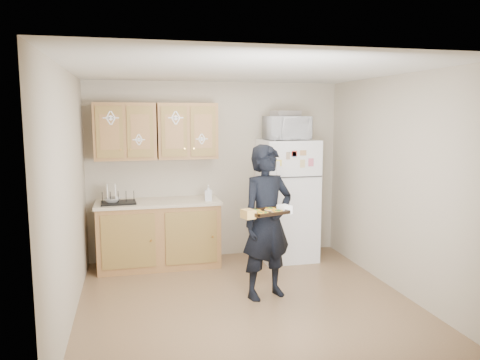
% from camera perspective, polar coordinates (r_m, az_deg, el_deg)
% --- Properties ---
extents(floor, '(3.60, 3.60, 0.00)m').
position_cam_1_polar(floor, '(5.32, 0.79, -14.66)').
color(floor, brown).
rests_on(floor, ground).
extents(ceiling, '(3.60, 3.60, 0.00)m').
position_cam_1_polar(ceiling, '(4.93, 0.85, 13.24)').
color(ceiling, silver).
rests_on(ceiling, wall_back).
extents(wall_back, '(3.60, 0.04, 2.50)m').
position_cam_1_polar(wall_back, '(6.72, -2.92, 1.16)').
color(wall_back, '#B8AB95').
rests_on(wall_back, floor).
extents(wall_front, '(3.60, 0.04, 2.50)m').
position_cam_1_polar(wall_front, '(3.29, 8.50, -6.17)').
color(wall_front, '#B8AB95').
rests_on(wall_front, floor).
extents(wall_left, '(0.04, 3.60, 2.50)m').
position_cam_1_polar(wall_left, '(4.86, -20.23, -1.96)').
color(wall_left, '#B8AB95').
rests_on(wall_left, floor).
extents(wall_right, '(0.04, 3.60, 2.50)m').
position_cam_1_polar(wall_right, '(5.68, 18.72, -0.51)').
color(wall_right, '#B8AB95').
rests_on(wall_right, floor).
extents(refrigerator, '(0.75, 0.70, 1.70)m').
position_cam_1_polar(refrigerator, '(6.66, 5.75, -2.41)').
color(refrigerator, white).
rests_on(refrigerator, floor).
extents(base_cabinet, '(1.60, 0.60, 0.86)m').
position_cam_1_polar(base_cabinet, '(6.46, -9.84, -6.64)').
color(base_cabinet, brown).
rests_on(base_cabinet, floor).
extents(countertop, '(1.64, 0.64, 0.04)m').
position_cam_1_polar(countertop, '(6.36, -9.94, -2.71)').
color(countertop, beige).
rests_on(countertop, base_cabinet).
extents(upper_cab_left, '(0.80, 0.33, 0.75)m').
position_cam_1_polar(upper_cab_left, '(6.38, -13.82, 5.76)').
color(upper_cab_left, brown).
rests_on(upper_cab_left, wall_back).
extents(upper_cab_right, '(0.80, 0.33, 0.75)m').
position_cam_1_polar(upper_cab_right, '(6.42, -6.46, 5.96)').
color(upper_cab_right, brown).
rests_on(upper_cab_right, wall_back).
extents(cereal_box, '(0.20, 0.07, 0.32)m').
position_cam_1_polar(cereal_box, '(7.21, 8.96, -7.28)').
color(cereal_box, gold).
rests_on(cereal_box, floor).
extents(person, '(0.72, 0.58, 1.72)m').
position_cam_1_polar(person, '(5.23, 3.33, -5.15)').
color(person, black).
rests_on(person, floor).
extents(baking_tray, '(0.47, 0.40, 0.04)m').
position_cam_1_polar(baking_tray, '(4.90, 3.28, -3.98)').
color(baking_tray, black).
rests_on(baking_tray, person).
extents(pizza_front_left, '(0.13, 0.13, 0.02)m').
position_cam_1_polar(pizza_front_left, '(4.79, 2.81, -4.06)').
color(pizza_front_left, gold).
rests_on(pizza_front_left, baking_tray).
extents(pizza_front_right, '(0.13, 0.13, 0.02)m').
position_cam_1_polar(pizza_front_right, '(4.89, 4.62, -3.82)').
color(pizza_front_right, gold).
rests_on(pizza_front_right, baking_tray).
extents(pizza_back_left, '(0.13, 0.13, 0.02)m').
position_cam_1_polar(pizza_back_left, '(4.90, 1.95, -3.78)').
color(pizza_back_left, gold).
rests_on(pizza_back_left, baking_tray).
extents(pizza_back_right, '(0.13, 0.13, 0.02)m').
position_cam_1_polar(pizza_back_right, '(5.00, 3.74, -3.55)').
color(pizza_back_right, gold).
rests_on(pizza_back_right, baking_tray).
extents(microwave, '(0.61, 0.43, 0.32)m').
position_cam_1_polar(microwave, '(6.49, 5.73, 6.32)').
color(microwave, white).
rests_on(microwave, refrigerator).
extents(foil_pan, '(0.40, 0.32, 0.08)m').
position_cam_1_polar(foil_pan, '(6.52, 5.58, 8.09)').
color(foil_pan, '#B4B3BA').
rests_on(foil_pan, microwave).
extents(dish_rack, '(0.46, 0.35, 0.18)m').
position_cam_1_polar(dish_rack, '(6.28, -14.62, -1.99)').
color(dish_rack, black).
rests_on(dish_rack, countertop).
extents(bowl, '(0.25, 0.25, 0.05)m').
position_cam_1_polar(bowl, '(6.28, -15.29, -2.37)').
color(bowl, silver).
rests_on(bowl, dish_rack).
extents(soap_bottle, '(0.11, 0.11, 0.21)m').
position_cam_1_polar(soap_bottle, '(6.28, -3.89, -1.58)').
color(soap_bottle, white).
rests_on(soap_bottle, countertop).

